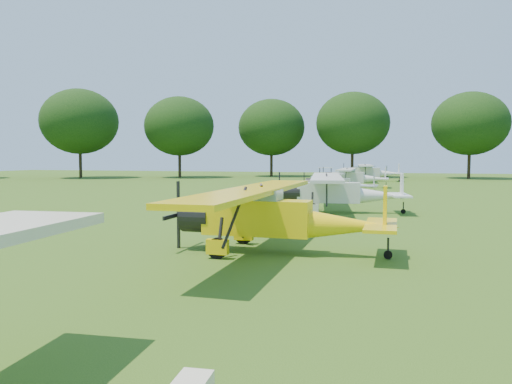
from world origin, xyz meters
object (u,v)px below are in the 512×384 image
at_px(aircraft_3, 338,189).
at_px(aircraft_6, 370,171).
at_px(aircraft_4, 338,182).
at_px(aircraft_7, 368,170).
at_px(aircraft_5, 353,176).
at_px(golf_cart, 325,176).
at_px(aircraft_2, 273,212).

relative_size(aircraft_3, aircraft_6, 0.97).
bearing_deg(aircraft_4, aircraft_7, 89.90).
distance_m(aircraft_5, golf_cart, 16.79).
xyz_separation_m(aircraft_2, golf_cart, (-5.81, 51.40, -0.75)).
distance_m(aircraft_2, aircraft_7, 62.52).
bearing_deg(aircraft_6, aircraft_5, -99.45).
relative_size(aircraft_5, aircraft_7, 1.13).
distance_m(aircraft_2, aircraft_3, 12.12).
distance_m(aircraft_4, aircraft_7, 38.40).
height_order(aircraft_3, aircraft_4, aircraft_3).
xyz_separation_m(aircraft_2, aircraft_7, (-0.83, 62.52, -0.25)).
bearing_deg(aircraft_5, golf_cart, 105.90).
height_order(aircraft_6, golf_cart, aircraft_6).
bearing_deg(golf_cart, aircraft_7, 53.38).
distance_m(aircraft_6, aircraft_7, 13.41).
bearing_deg(aircraft_3, aircraft_7, 83.11).
relative_size(aircraft_3, golf_cart, 5.24).
relative_size(aircraft_4, aircraft_5, 0.89).
bearing_deg(aircraft_2, aircraft_4, 91.66).
distance_m(aircraft_2, golf_cart, 51.73).
bearing_deg(aircraft_3, aircraft_2, -101.30).
relative_size(aircraft_3, aircraft_4, 1.22).
distance_m(aircraft_2, aircraft_4, 24.13).
distance_m(aircraft_3, aircraft_6, 37.04).
height_order(aircraft_2, aircraft_6, aircraft_6).
xyz_separation_m(aircraft_2, aircraft_4, (-0.88, 24.12, -0.24)).
bearing_deg(golf_cart, aircraft_2, -96.03).
relative_size(aircraft_6, aircraft_7, 1.25).
relative_size(aircraft_2, aircraft_7, 1.23).
bearing_deg(aircraft_7, golf_cart, -104.18).
bearing_deg(aircraft_7, aircraft_5, -79.76).
height_order(aircraft_5, aircraft_6, aircraft_6).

